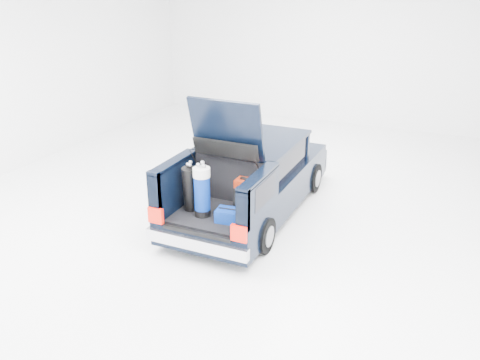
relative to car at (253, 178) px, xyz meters
The scene contains 6 objects.
ground 0.68m from the car, 90.00° to the right, with size 14.00×14.00×0.00m, color white.
car is the anchor object (origin of this frame).
red_suitcase 1.47m from the car, 70.80° to the right, with size 0.40×0.25×0.64m.
black_golf_bag 1.72m from the car, 105.44° to the right, with size 0.26×0.32×0.87m.
blue_golf_bag 1.76m from the car, 95.87° to the right, with size 0.35×0.35×0.95m.
blue_duffel 1.78m from the car, 79.08° to the right, with size 0.47×0.33×0.23m.
Camera 1 is at (3.54, -8.28, 4.34)m, focal length 38.00 mm.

